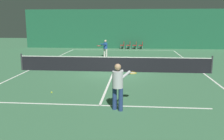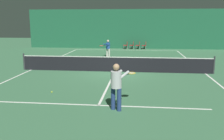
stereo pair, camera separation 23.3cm
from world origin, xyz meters
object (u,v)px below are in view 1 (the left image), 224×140
at_px(player_near, 118,83).
at_px(courtside_chair_2, 135,45).
at_px(courtside_chair_1, 129,45).
at_px(player_far, 105,47).
at_px(courtside_chair_0, 123,45).
at_px(courtside_chair_3, 141,45).
at_px(tennis_ball, 52,92).
at_px(tennis_net, 114,64).

height_order(player_near, courtside_chair_2, player_near).
relative_size(courtside_chair_1, courtside_chair_2, 1.00).
distance_m(player_near, courtside_chair_1, 19.89).
xyz_separation_m(player_far, courtside_chair_0, (1.26, 6.63, -0.39)).
xyz_separation_m(player_near, courtside_chair_1, (-0.05, 19.88, -0.49)).
xyz_separation_m(player_far, courtside_chair_1, (1.96, 6.63, -0.39)).
height_order(courtside_chair_0, courtside_chair_3, same).
bearing_deg(tennis_ball, player_far, 84.70).
height_order(player_near, player_far, player_near).
bearing_deg(courtside_chair_0, player_near, 2.15).
relative_size(player_near, courtside_chair_2, 2.00).
height_order(courtside_chair_0, courtside_chair_1, same).
bearing_deg(courtside_chair_3, tennis_ball, -13.75).
bearing_deg(player_near, courtside_chair_2, 28.16).
height_order(tennis_net, courtside_chair_2, tennis_net).
bearing_deg(tennis_ball, courtside_chair_2, 78.36).
xyz_separation_m(tennis_net, courtside_chair_0, (-0.02, 13.08, -0.03)).
relative_size(tennis_net, courtside_chair_3, 14.29).
distance_m(tennis_net, tennis_ball, 5.50).
bearing_deg(tennis_net, courtside_chair_2, 84.01).
distance_m(player_near, courtside_chair_0, 19.90).
distance_m(player_near, player_far, 13.40).
bearing_deg(tennis_net, player_far, 101.26).
height_order(courtside_chair_1, courtside_chair_2, same).
height_order(player_far, courtside_chair_0, player_far).
bearing_deg(courtside_chair_0, tennis_ball, -7.32).
xyz_separation_m(player_near, courtside_chair_3, (1.35, 19.88, -0.49)).
bearing_deg(courtside_chair_2, courtside_chair_1, -90.00).
height_order(tennis_net, courtside_chair_0, tennis_net).
relative_size(player_far, courtside_chair_3, 1.79).
height_order(player_near, tennis_ball, player_near).
bearing_deg(tennis_ball, courtside_chair_1, 80.51).
relative_size(courtside_chair_0, courtside_chair_2, 1.00).
bearing_deg(tennis_ball, courtside_chair_0, 82.68).
bearing_deg(courtside_chair_2, courtside_chair_3, 90.00).
bearing_deg(tennis_ball, tennis_net, 64.72).
relative_size(player_near, courtside_chair_0, 2.00).
xyz_separation_m(tennis_net, player_far, (-1.28, 6.45, 0.37)).
xyz_separation_m(courtside_chair_2, tennis_ball, (-3.72, -18.04, -0.45)).
distance_m(courtside_chair_2, courtside_chair_3, 0.70).
bearing_deg(courtside_chair_0, tennis_net, 0.10).
distance_m(player_far, courtside_chair_1, 6.93).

